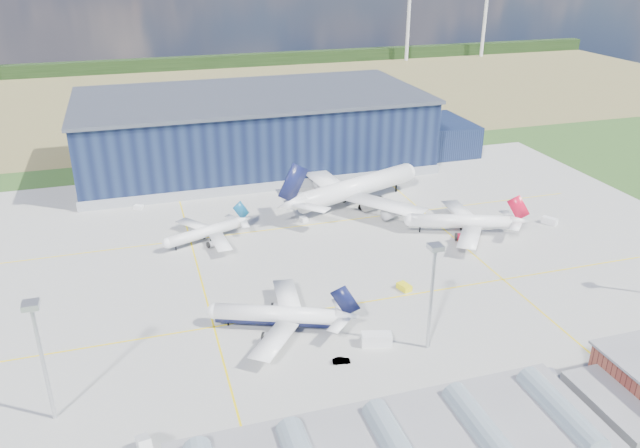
{
  "coord_description": "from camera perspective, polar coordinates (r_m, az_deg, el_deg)",
  "views": [
    {
      "loc": [
        -41.35,
        -123.44,
        73.74
      ],
      "look_at": [
        1.45,
        15.62,
        8.92
      ],
      "focal_mm": 35.0,
      "sensor_mm": 36.0,
      "label": 1
    }
  ],
  "objects": [
    {
      "name": "gse_van_a",
      "position": [
        128.32,
        5.19,
        -10.46
      ],
      "size": [
        6.58,
        4.12,
        2.66
      ],
      "primitive_type": "cube",
      "rotation": [
        0.0,
        0.0,
        1.31
      ],
      "color": "white",
      "rests_on": "ground"
    },
    {
      "name": "gse_tug_b",
      "position": [
        129.09,
        4.76,
        -10.52
      ],
      "size": [
        2.94,
        3.8,
        1.47
      ],
      "primitive_type": "cube",
      "rotation": [
        0.0,
        0.0,
        -0.22
      ],
      "color": "yellow",
      "rests_on": "ground"
    },
    {
      "name": "gse_van_b",
      "position": [
        192.78,
        20.25,
        0.27
      ],
      "size": [
        3.92,
        4.66,
        1.96
      ],
      "primitive_type": "cube",
      "rotation": [
        0.0,
        0.0,
        0.56
      ],
      "color": "white",
      "rests_on": "ground"
    },
    {
      "name": "airliner_widebody",
      "position": [
        191.98,
        3.42,
        4.28
      ],
      "size": [
        71.71,
        71.04,
        18.11
      ],
      "primitive_type": null,
      "rotation": [
        0.0,
        0.0,
        0.38
      ],
      "color": "white",
      "rests_on": "ground"
    },
    {
      "name": "light_mast_west",
      "position": [
        111.71,
        -24.31,
        -9.87
      ],
      "size": [
        2.6,
        2.6,
        23.0
      ],
      "color": "silver",
      "rests_on": "ground"
    },
    {
      "name": "treeline",
      "position": [
        431.13,
        -11.74,
        14.23
      ],
      "size": [
        600.0,
        8.0,
        8.0
      ],
      "primitive_type": "cube",
      "color": "black",
      "rests_on": "ground"
    },
    {
      "name": "gse_cart_b",
      "position": [
        199.35,
        -16.26,
        1.48
      ],
      "size": [
        3.28,
        2.97,
        1.18
      ],
      "primitive_type": "cube",
      "rotation": [
        0.0,
        0.0,
        1.03
      ],
      "color": "white",
      "rests_on": "ground"
    },
    {
      "name": "car_b",
      "position": [
        123.36,
        1.97,
        -12.39
      ],
      "size": [
        3.61,
        1.72,
        1.14
      ],
      "primitive_type": "imported",
      "rotation": [
        0.0,
        0.0,
        1.42
      ],
      "color": "#99999E",
      "rests_on": "ground"
    },
    {
      "name": "airliner_red",
      "position": [
        177.37,
        12.76,
        0.85
      ],
      "size": [
        45.05,
        44.59,
        11.5
      ],
      "primitive_type": null,
      "rotation": [
        0.0,
        0.0,
        2.79
      ],
      "color": "white",
      "rests_on": "ground"
    },
    {
      "name": "ground",
      "position": [
        149.62,
        1.23,
        -5.52
      ],
      "size": [
        600.0,
        600.0,
        0.0
      ],
      "primitive_type": "plane",
      "color": "#25491B",
      "rests_on": "ground"
    },
    {
      "name": "gse_tug_a",
      "position": [
        148.25,
        7.7,
        -5.73
      ],
      "size": [
        2.99,
        3.95,
        1.46
      ],
      "primitive_type": "cube",
      "rotation": [
        0.0,
        0.0,
        0.27
      ],
      "color": "yellow",
      "rests_on": "ground"
    },
    {
      "name": "airliner_navy",
      "position": [
        130.89,
        -4.08,
        -7.54
      ],
      "size": [
        42.89,
        42.5,
        10.77
      ],
      "primitive_type": null,
      "rotation": [
        0.0,
        0.0,
        2.75
      ],
      "color": "white",
      "rests_on": "ground"
    },
    {
      "name": "farmland",
      "position": [
        353.69,
        -10.23,
        11.61
      ],
      "size": [
        600.0,
        220.0,
        0.01
      ],
      "primitive_type": "cube",
      "color": "olive",
      "rests_on": "ground"
    },
    {
      "name": "hangar",
      "position": [
        231.17,
        -5.52,
        8.31
      ],
      "size": [
        145.0,
        62.0,
        26.1
      ],
      "color": "#0F1834",
      "rests_on": "ground"
    },
    {
      "name": "gse_van_c",
      "position": [
        125.32,
        19.58,
        -13.0
      ],
      "size": [
        5.41,
        3.79,
        2.36
      ],
      "primitive_type": "cube",
      "rotation": [
        0.0,
        0.0,
        1.25
      ],
      "color": "white",
      "rests_on": "ground"
    },
    {
      "name": "gse_cart_a",
      "position": [
        182.95,
        -1.48,
        0.44
      ],
      "size": [
        2.14,
        2.93,
        1.18
      ],
      "primitive_type": "cube",
      "rotation": [
        0.0,
        0.0,
        0.12
      ],
      "color": "white",
      "rests_on": "ground"
    },
    {
      "name": "airliner_regional",
      "position": [
        171.26,
        -10.6,
        -0.29
      ],
      "size": [
        35.01,
        34.67,
        8.89
      ],
      "primitive_type": null,
      "rotation": [
        0.0,
        0.0,
        3.51
      ],
      "color": "white",
      "rests_on": "ground"
    },
    {
      "name": "light_mast_center",
      "position": [
        121.52,
        10.27,
        -5.09
      ],
      "size": [
        2.6,
        2.6,
        23.0
      ],
      "color": "silver",
      "rests_on": "ground"
    },
    {
      "name": "apron",
      "position": [
        157.96,
        0.1,
        -3.8
      ],
      "size": [
        220.0,
        160.0,
        0.08
      ],
      "color": "#9E9E99",
      "rests_on": "ground"
    }
  ]
}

